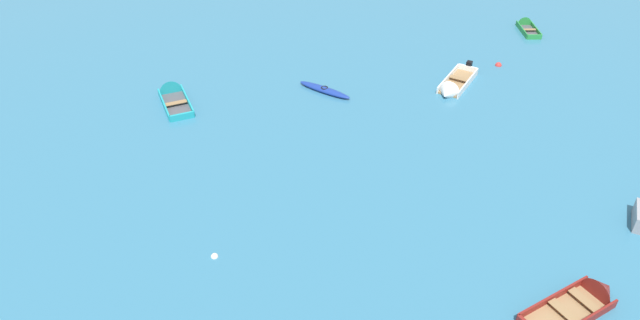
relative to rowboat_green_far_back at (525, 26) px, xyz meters
The scene contains 7 objects.
rowboat_green_far_back is the anchor object (origin of this frame).
rowboat_turquoise_back_row_center 27.27m from the rowboat_green_far_back, 167.77° to the right, with size 2.25×4.32×1.36m.
rowboat_maroon_center 27.52m from the rowboat_green_far_back, 112.39° to the right, with size 4.61×2.74×1.34m.
kayak_deep_blue_cluster_outer 18.64m from the rowboat_green_far_back, 157.82° to the right, with size 3.04×3.10×0.36m.
rowboat_white_midfield_right 12.55m from the rowboat_green_far_back, 138.00° to the right, with size 3.91×4.16×1.27m.
mooring_buoy_between_boats_left 31.90m from the rowboat_green_far_back, 140.76° to the right, with size 0.32×0.32×0.32m, color silver.
mooring_buoy_midfield 7.48m from the rowboat_green_far_back, 130.76° to the right, with size 0.44×0.44×0.44m, color red.
Camera 1 is at (-4.64, -1.01, 17.61)m, focal length 32.12 mm.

